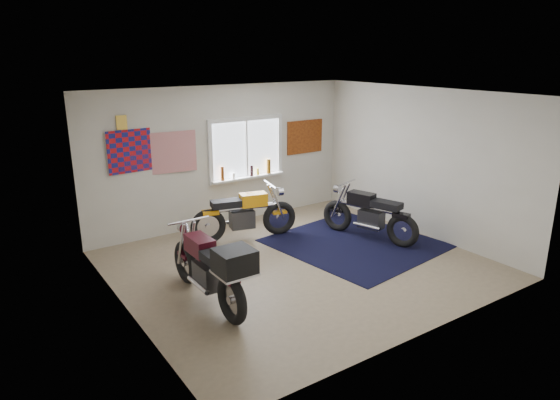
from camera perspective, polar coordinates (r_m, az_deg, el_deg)
ground at (r=8.10m, az=2.17°, el=-7.39°), size 5.50×5.50×0.00m
room_shell at (r=7.58m, az=2.31°, el=4.00°), size 5.50×5.50×5.50m
navy_rug at (r=9.04m, az=8.56°, el=-4.90°), size 2.82×2.90×0.01m
window_assembly at (r=9.93m, az=-3.86°, el=5.41°), size 1.66×0.17×1.26m
oil_bottles at (r=9.97m, az=-3.31°, el=3.47°), size 1.14×0.09×0.30m
flag_display at (r=8.86m, az=-17.66°, el=8.44°), size 1.60×0.10×1.17m
triumph_poster at (r=10.69m, az=2.85°, el=7.23°), size 0.90×0.03×0.70m
yellow_triumph at (r=9.05m, az=-4.13°, el=-1.81°), size 1.96×0.70×1.00m
black_chrome_bike at (r=9.18m, az=10.17°, el=-1.78°), size 0.79×1.89×1.00m
maroon_tourer at (r=6.71m, az=-7.80°, el=-7.79°), size 0.62×2.05×1.04m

